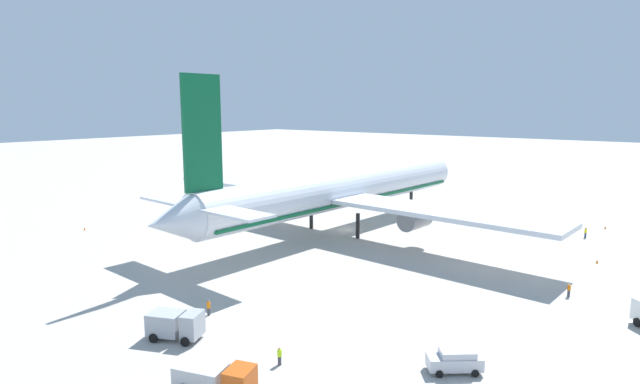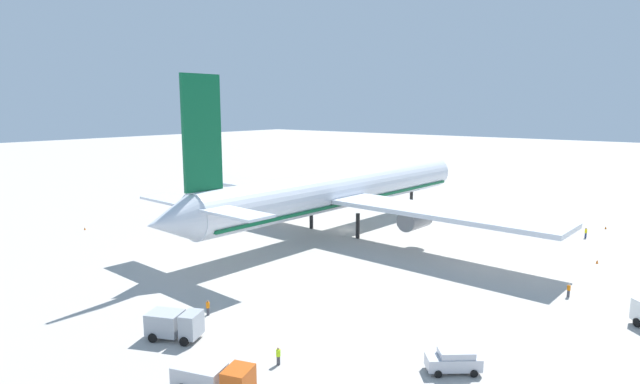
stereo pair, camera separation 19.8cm
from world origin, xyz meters
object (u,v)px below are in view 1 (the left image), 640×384
(ground_worker_2, at_px, (569,290))
(traffic_cone_3, at_px, (85,229))
(traffic_cone_2, at_px, (597,261))
(service_truck_0, at_px, (216,377))
(service_truck_3, at_px, (175,324))
(ground_worker_0, at_px, (586,233))
(ground_worker_3, at_px, (209,308))
(service_van, at_px, (455,360))
(baggage_cart_2, at_px, (284,188))
(ground_worker_1, at_px, (280,356))
(baggage_cart_0, at_px, (329,176))
(airliner, at_px, (341,190))
(traffic_cone_1, at_px, (605,227))

(ground_worker_2, relative_size, traffic_cone_3, 2.93)
(traffic_cone_3, bearing_deg, traffic_cone_2, -65.07)
(service_truck_0, bearing_deg, service_truck_3, 70.20)
(ground_worker_0, xyz_separation_m, ground_worker_3, (-61.93, 24.59, -0.05))
(service_van, bearing_deg, ground_worker_3, 101.67)
(baggage_cart_2, bearing_deg, ground_worker_1, -137.64)
(service_truck_0, distance_m, ground_worker_1, 6.39)
(service_truck_0, height_order, traffic_cone_3, service_truck_0)
(baggage_cart_0, height_order, ground_worker_0, ground_worker_0)
(ground_worker_0, bearing_deg, traffic_cone_2, -162.99)
(baggage_cart_2, bearing_deg, baggage_cart_0, 11.76)
(service_truck_3, bearing_deg, traffic_cone_2, -27.29)
(airliner, height_order, service_truck_0, airliner)
(baggage_cart_0, xyz_separation_m, ground_worker_2, (-63.85, -85.16, 0.16))
(airliner, relative_size, baggage_cart_2, 23.01)
(baggage_cart_2, height_order, ground_worker_3, ground_worker_3)
(traffic_cone_3, bearing_deg, service_truck_0, -108.49)
(service_truck_3, bearing_deg, ground_worker_0, -18.49)
(service_van, xyz_separation_m, ground_worker_3, (-5.34, 25.88, -0.17))
(traffic_cone_3, bearing_deg, ground_worker_3, -102.70)
(service_van, height_order, ground_worker_0, service_van)
(airliner, height_order, traffic_cone_2, airliner)
(baggage_cart_0, xyz_separation_m, traffic_cone_3, (-83.22, -7.52, -0.38))
(baggage_cart_0, relative_size, ground_worker_2, 1.65)
(ground_worker_1, distance_m, traffic_cone_3, 63.44)
(ground_worker_1, relative_size, ground_worker_3, 0.96)
(service_truck_3, height_order, ground_worker_3, service_truck_3)
(ground_worker_0, distance_m, traffic_cone_1, 9.61)
(ground_worker_2, relative_size, traffic_cone_2, 2.93)
(ground_worker_2, height_order, traffic_cone_1, ground_worker_2)
(traffic_cone_2, bearing_deg, traffic_cone_1, 7.26)
(service_truck_3, relative_size, service_van, 1.23)
(ground_worker_3, bearing_deg, ground_worker_0, -21.66)
(service_truck_0, relative_size, traffic_cone_1, 12.53)
(service_truck_0, bearing_deg, ground_worker_2, -22.91)
(ground_worker_0, bearing_deg, service_truck_3, 161.51)
(service_truck_0, xyz_separation_m, ground_worker_2, (39.72, -16.79, -0.45))
(service_van, xyz_separation_m, ground_worker_2, (24.96, -3.29, -0.22))
(baggage_cart_0, bearing_deg, traffic_cone_2, -118.97)
(service_truck_3, xyz_separation_m, ground_worker_0, (67.60, -22.61, -0.62))
(service_truck_0, xyz_separation_m, traffic_cone_2, (56.42, -16.78, -0.98))
(traffic_cone_2, bearing_deg, service_van, 175.50)
(service_truck_3, distance_m, baggage_cart_2, 89.29)
(ground_worker_3, xyz_separation_m, traffic_cone_3, (10.93, 48.47, -0.59))
(airliner, bearing_deg, baggage_cart_0, 39.28)
(airliner, bearing_deg, traffic_cone_2, -79.51)
(ground_worker_0, relative_size, traffic_cone_2, 3.24)
(ground_worker_2, xyz_separation_m, traffic_cone_1, (41.10, 3.12, -0.54))
(ground_worker_3, distance_m, traffic_cone_1, 76.01)
(service_truck_3, height_order, ground_worker_2, service_truck_3)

